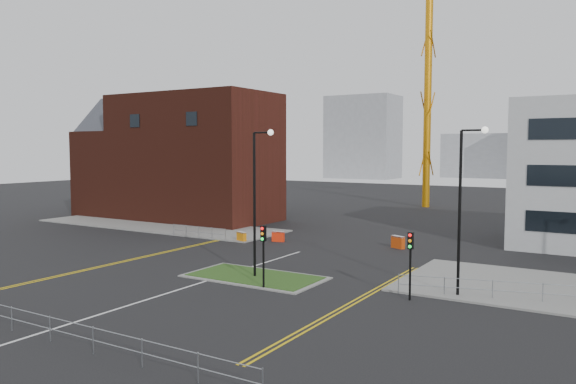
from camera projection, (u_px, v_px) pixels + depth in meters
ground at (136, 303)px, 29.18m from camera, size 200.00×200.00×0.00m
pavement_left at (157, 225)px, 58.28m from camera, size 28.00×8.00×0.12m
island_kerb at (255, 277)px, 34.96m from camera, size 8.60×4.60×0.08m
grass_island at (255, 277)px, 34.96m from camera, size 8.00×4.00×0.12m
brick_building at (175, 159)px, 64.40m from camera, size 24.20×10.07×14.24m
streetlamp_island at (257, 191)px, 34.43m from camera, size 1.46×0.36×9.18m
streetlamp_right_near at (464, 198)px, 29.91m from camera, size 1.46×0.36×9.18m
traffic_light_island at (263, 244)px, 32.01m from camera, size 0.28×0.33×3.65m
traffic_light_right at (410, 252)px, 29.56m from camera, size 0.28×0.33×3.65m
railing_front at (30, 318)px, 24.01m from camera, size 24.05×0.05×1.10m
railing_left at (199, 230)px, 50.16m from camera, size 6.05×0.05×1.10m
centre_line at (163, 295)px, 30.89m from camera, size 0.15×30.00×0.01m
yellow_left_a at (150, 255)px, 42.36m from camera, size 0.12×24.00×0.01m
yellow_left_b at (153, 255)px, 42.21m from camera, size 0.12×24.00×0.01m
yellow_right_a at (351, 302)px, 29.37m from camera, size 0.12×20.00×0.01m
yellow_right_b at (356, 303)px, 29.22m from camera, size 0.12×20.00×0.01m
skyline_a at (363, 137)px, 151.26m from camera, size 18.00×12.00×22.00m
skyline_b at (573, 148)px, 134.11m from camera, size 24.00×12.00×16.00m
skyline_d at (501, 156)px, 152.11m from camera, size 30.00×12.00×12.00m
barrier_left at (241, 237)px, 48.19m from camera, size 1.10×0.71×0.88m
barrier_mid at (278, 236)px, 48.44m from camera, size 1.12×0.60×0.90m
barrier_right at (398, 242)px, 45.18m from camera, size 1.25×0.86×1.00m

